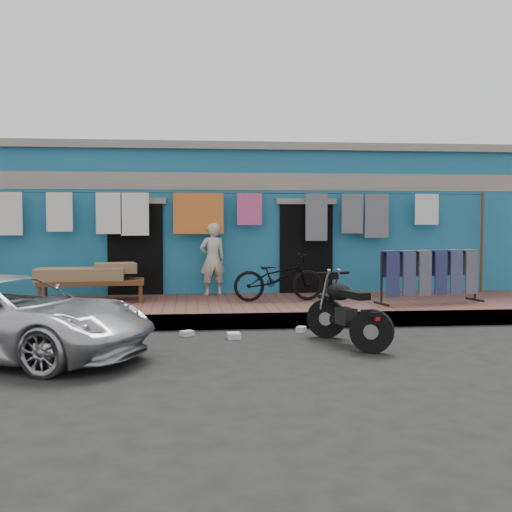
% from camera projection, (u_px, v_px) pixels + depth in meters
% --- Properties ---
extents(ground, '(80.00, 80.00, 0.00)m').
position_uv_depth(ground, '(271.00, 347.00, 8.79)').
color(ground, black).
rests_on(ground, ground).
extents(sidewalk, '(28.00, 3.00, 0.25)m').
position_uv_depth(sidewalk, '(250.00, 309.00, 11.76)').
color(sidewalk, brown).
rests_on(sidewalk, ground).
extents(curb, '(28.00, 0.10, 0.25)m').
position_uv_depth(curb, '(259.00, 321.00, 10.32)').
color(curb, gray).
rests_on(curb, ground).
extents(building, '(12.20, 5.20, 3.36)m').
position_uv_depth(building, '(235.00, 223.00, 15.64)').
color(building, '#20668E').
rests_on(building, ground).
extents(clothesline, '(10.06, 0.06, 2.10)m').
position_uv_depth(clothesline, '(219.00, 217.00, 12.86)').
color(clothesline, brown).
rests_on(clothesline, sidewalk).
extents(car, '(4.21, 3.06, 1.08)m').
position_uv_depth(car, '(6.00, 316.00, 8.04)').
color(car, silver).
rests_on(car, ground).
extents(seated_person, '(0.59, 0.47, 1.45)m').
position_uv_depth(seated_person, '(213.00, 259.00, 12.84)').
color(seated_person, beige).
rests_on(seated_person, sidewalk).
extents(bicycle, '(1.70, 0.69, 1.08)m').
position_uv_depth(bicycle, '(278.00, 272.00, 11.90)').
color(bicycle, black).
rests_on(bicycle, sidewalk).
extents(motorcycle, '(1.39, 1.84, 0.99)m').
position_uv_depth(motorcycle, '(348.00, 310.00, 8.93)').
color(motorcycle, black).
rests_on(motorcycle, ground).
extents(charpoy, '(2.14, 1.25, 0.67)m').
position_uv_depth(charpoy, '(92.00, 283.00, 11.88)').
color(charpoy, brown).
rests_on(charpoy, sidewalk).
extents(jeans_rack, '(2.24, 1.26, 0.99)m').
position_uv_depth(jeans_rack, '(430.00, 275.00, 11.66)').
color(jeans_rack, black).
rests_on(jeans_rack, sidewalk).
extents(litter_a, '(0.23, 0.21, 0.08)m').
position_uv_depth(litter_a, '(187.00, 333.00, 9.64)').
color(litter_a, silver).
rests_on(litter_a, ground).
extents(litter_b, '(0.19, 0.21, 0.08)m').
position_uv_depth(litter_b, '(301.00, 329.00, 10.01)').
color(litter_b, silver).
rests_on(litter_b, ground).
extents(litter_c, '(0.21, 0.25, 0.09)m').
position_uv_depth(litter_c, '(234.00, 336.00, 9.40)').
color(litter_c, silver).
rests_on(litter_c, ground).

